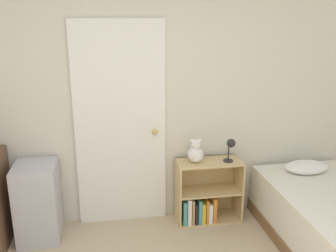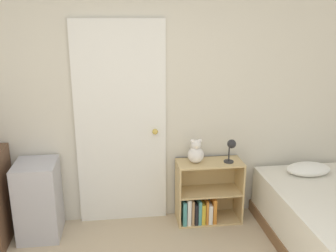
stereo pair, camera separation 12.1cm
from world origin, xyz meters
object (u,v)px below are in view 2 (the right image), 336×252
teddy_bear (196,153)px  storage_bin (39,200)px  bookshelf (204,198)px  desk_lamp (231,147)px

teddy_bear → storage_bin: bearing=-177.7°
storage_bin → bookshelf: 1.62m
bookshelf → desk_lamp: 0.62m
storage_bin → teddy_bear: (1.52, 0.06, 0.38)m
storage_bin → teddy_bear: teddy_bear is taller
storage_bin → desk_lamp: desk_lamp is taller
storage_bin → desk_lamp: 1.92m
bookshelf → teddy_bear: size_ratio=2.66×
desk_lamp → storage_bin: bearing=-179.4°
storage_bin → bookshelf: storage_bin is taller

